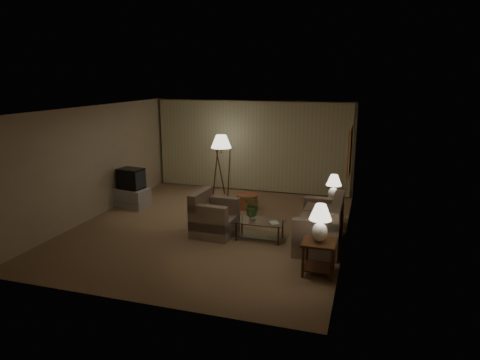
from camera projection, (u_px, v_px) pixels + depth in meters
name	position (u px, v px, depth m)	size (l,w,h in m)	color
ground	(211.00, 227.00, 9.85)	(7.00, 7.00, 0.00)	brown
room_shell	(232.00, 142.00, 10.82)	(6.04, 7.02, 2.72)	beige
sofa	(319.00, 227.00, 8.75)	(1.74, 0.90, 0.77)	#806E5B
armchair	(215.00, 218.00, 9.28)	(0.99, 0.95, 0.76)	#806E5B
side_table_near	(319.00, 251.00, 7.44)	(0.57, 0.57, 0.60)	#3A1C0F
side_table_far	(333.00, 209.00, 9.86)	(0.55, 0.46, 0.60)	#3A1C0F
table_lamp_near	(320.00, 220.00, 7.30)	(0.39, 0.39, 0.67)	white
table_lamp_far	(334.00, 185.00, 9.73)	(0.35, 0.35, 0.61)	white
coffee_table	(260.00, 227.00, 9.03)	(1.04, 0.57, 0.41)	silver
tv_cabinet	(132.00, 198.00, 11.31)	(0.94, 0.68, 0.50)	#A8A8AA
crt_tv	(131.00, 179.00, 11.19)	(0.69, 0.55, 0.54)	black
floor_lamp	(221.00, 165.00, 12.14)	(0.58, 0.58, 1.77)	#3A1C0F
ottoman	(247.00, 201.00, 11.21)	(0.55, 0.55, 0.37)	#B65A3D
vase	(253.00, 216.00, 9.02)	(0.16, 0.16, 0.17)	white
flowers	(253.00, 202.00, 8.95)	(0.42, 0.36, 0.47)	#41692E
book	(270.00, 223.00, 8.83)	(0.17, 0.24, 0.02)	olive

